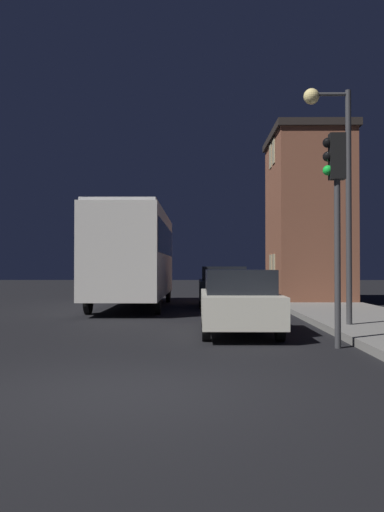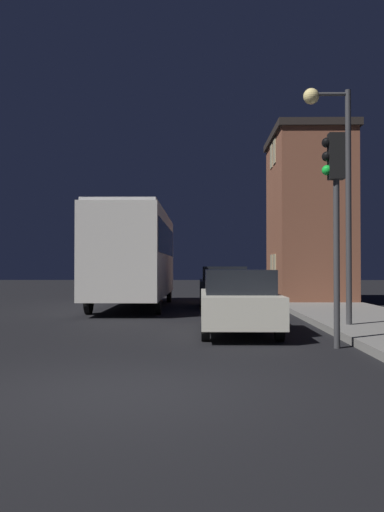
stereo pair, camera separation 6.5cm
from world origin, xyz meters
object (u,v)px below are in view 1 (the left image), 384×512
object	(u,v)px
streetlamp	(336,165)
car_near_lane	(238,301)
traffic_light	(336,194)
car_mid_lane	(223,286)
bus	(134,251)

from	to	relation	value
streetlamp	car_near_lane	bearing A→B (deg)	-170.84
streetlamp	traffic_light	bearing A→B (deg)	-103.62
streetlamp	car_mid_lane	distance (m)	9.54
streetlamp	traffic_light	xyz separation A→B (m)	(-0.69, -2.85, -1.06)
traffic_light	car_near_lane	distance (m)	3.74
traffic_light	car_near_lane	xyz separation A→B (m)	(-1.72, 2.46, -2.23)
traffic_light	car_mid_lane	distance (m)	11.83
car_near_lane	streetlamp	bearing A→B (deg)	9.16
streetlamp	bus	world-z (taller)	streetlamp
car_near_lane	car_mid_lane	distance (m)	9.04
streetlamp	car_near_lane	size ratio (longest dim) A/B	1.26
car_near_lane	car_mid_lane	size ratio (longest dim) A/B	1.08
streetlamp	car_near_lane	xyz separation A→B (m)	(-2.41, -0.39, -3.29)
streetlamp	car_mid_lane	xyz separation A→B (m)	(-2.39, 8.65, -3.23)
streetlamp	car_mid_lane	world-z (taller)	streetlamp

